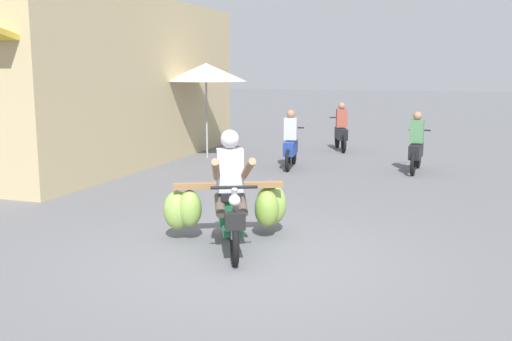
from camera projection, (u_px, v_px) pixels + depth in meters
name	position (u px, v px, depth m)	size (l,w,h in m)	color
ground_plane	(244.00, 259.00, 7.37)	(120.00, 120.00, 0.00)	slate
motorbike_main_loaded	(231.00, 204.00, 7.97)	(1.67, 2.02, 1.58)	black
motorbike_distant_ahead_left	(291.00, 145.00, 14.01)	(0.51, 1.62, 1.40)	black
motorbike_distant_ahead_right	(341.00, 131.00, 17.03)	(0.74, 1.54, 1.40)	black
motorbike_distant_far_ahead	(416.00, 148.00, 13.45)	(0.50, 1.62, 1.40)	black
shopfront_building	(83.00, 81.00, 15.12)	(4.46, 9.70, 4.06)	tan
market_umbrella_near_shop	(206.00, 72.00, 15.37)	(2.14, 2.14, 2.50)	#99999E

